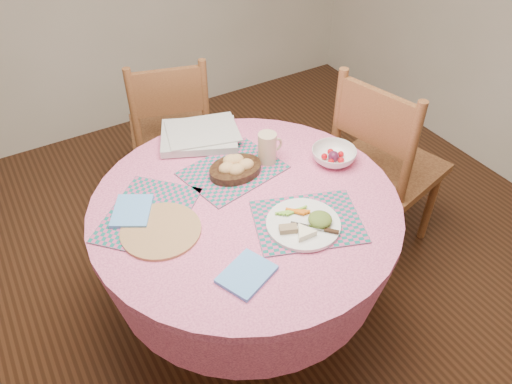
% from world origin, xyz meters
% --- Properties ---
extents(ground, '(4.00, 4.00, 0.00)m').
position_xyz_m(ground, '(0.00, 0.00, 0.00)').
color(ground, '#331C0F').
rests_on(ground, ground).
extents(dining_table, '(1.24, 1.24, 0.75)m').
position_xyz_m(dining_table, '(0.00, 0.00, 0.56)').
color(dining_table, pink).
rests_on(dining_table, ground).
extents(chair_right, '(0.57, 0.58, 1.05)m').
position_xyz_m(chair_right, '(0.85, 0.10, 0.55)').
color(chair_right, brown).
rests_on(chair_right, ground).
extents(chair_back, '(0.55, 0.54, 0.97)m').
position_xyz_m(chair_back, '(0.08, 0.99, 0.50)').
color(chair_back, brown).
rests_on(chair_back, ground).
extents(placemat_front, '(0.48, 0.42, 0.01)m').
position_xyz_m(placemat_front, '(0.15, -0.22, 0.75)').
color(placemat_front, '#11645D').
rests_on(placemat_front, dining_table).
extents(placemat_left, '(0.50, 0.49, 0.01)m').
position_xyz_m(placemat_left, '(-0.36, 0.13, 0.75)').
color(placemat_left, '#11645D').
rests_on(placemat_left, dining_table).
extents(placemat_back, '(0.45, 0.37, 0.01)m').
position_xyz_m(placemat_back, '(0.05, 0.20, 0.75)').
color(placemat_back, '#11645D').
rests_on(placemat_back, dining_table).
extents(wicker_trivet, '(0.30, 0.30, 0.01)m').
position_xyz_m(wicker_trivet, '(-0.35, 0.02, 0.76)').
color(wicker_trivet, brown).
rests_on(wicker_trivet, dining_table).
extents(napkin_near, '(0.22, 0.20, 0.01)m').
position_xyz_m(napkin_near, '(-0.18, -0.33, 0.76)').
color(napkin_near, '#5C9EEE').
rests_on(napkin_near, dining_table).
extents(napkin_far, '(0.21, 0.23, 0.01)m').
position_xyz_m(napkin_far, '(-0.41, 0.16, 0.76)').
color(napkin_far, '#5C9EEE').
rests_on(napkin_far, placemat_left).
extents(dinner_plate, '(0.28, 0.28, 0.05)m').
position_xyz_m(dinner_plate, '(0.12, -0.24, 0.77)').
color(dinner_plate, white).
rests_on(dinner_plate, placemat_front).
extents(bread_bowl, '(0.23, 0.23, 0.08)m').
position_xyz_m(bread_bowl, '(0.05, 0.18, 0.79)').
color(bread_bowl, black).
rests_on(bread_bowl, placemat_back).
extents(latte_mug, '(0.12, 0.08, 0.14)m').
position_xyz_m(latte_mug, '(0.22, 0.18, 0.83)').
color(latte_mug, '#CAB08A').
rests_on(latte_mug, placemat_back).
extents(fruit_bowl, '(0.25, 0.25, 0.06)m').
position_xyz_m(fruit_bowl, '(0.46, 0.04, 0.78)').
color(fruit_bowl, white).
rests_on(fruit_bowl, dining_table).
extents(newspaper_stack, '(0.42, 0.39, 0.04)m').
position_xyz_m(newspaper_stack, '(0.03, 0.48, 0.78)').
color(newspaper_stack, silver).
rests_on(newspaper_stack, dining_table).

